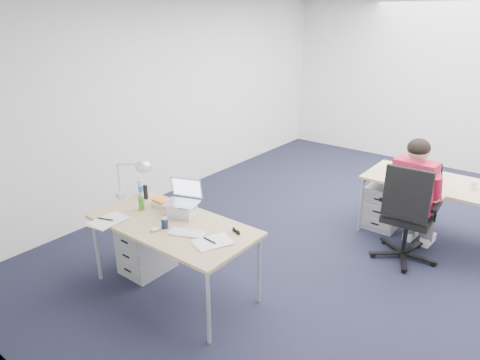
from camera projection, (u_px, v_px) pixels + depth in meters
name	position (u px, v px, depth m)	size (l,w,h in m)	color
floor	(365.00, 243.00, 5.08)	(7.00, 7.00, 0.00)	black
room	(382.00, 99.00, 4.46)	(6.02, 7.02, 2.80)	silver
desk_near	(173.00, 228.00, 3.99)	(1.60, 0.80, 0.73)	tan
desk_far	(437.00, 185.00, 4.98)	(1.60, 0.80, 0.73)	tan
office_chair	(405.00, 233.00, 4.66)	(0.75, 0.75, 1.13)	black
seated_person	(416.00, 197.00, 4.66)	(0.44, 0.77, 1.36)	#BC1A3E
drawer_pedestal_near	(147.00, 247.00, 4.47)	(0.40, 0.50, 0.55)	#A7A9AD
drawer_pedestal_far	(384.00, 205.00, 5.43)	(0.40, 0.50, 0.55)	#A7A9AD
silver_laptop	(181.00, 199.00, 4.07)	(0.32, 0.25, 0.34)	silver
wireless_keyboard	(186.00, 233.00, 3.78)	(0.31, 0.13, 0.02)	white
computer_mouse	(155.00, 229.00, 3.83)	(0.06, 0.09, 0.03)	white
headphones	(180.00, 208.00, 4.23)	(0.23, 0.18, 0.04)	black
can_koozie	(165.00, 223.00, 3.87)	(0.06, 0.06, 0.10)	#14233F
water_bottle	(141.00, 186.00, 4.56)	(0.06, 0.06, 0.20)	silver
bear_figurine	(141.00, 203.00, 4.22)	(0.08, 0.06, 0.15)	#2C7E21
book_stack	(161.00, 203.00, 4.31)	(0.17, 0.13, 0.08)	silver
cordless_phone	(146.00, 192.00, 4.47)	(0.04, 0.03, 0.15)	black
papers_left	(107.00, 221.00, 4.01)	(0.23, 0.33, 0.01)	#DFC581
papers_right	(211.00, 242.00, 3.63)	(0.22, 0.31, 0.01)	#DFC581
sunglasses	(236.00, 231.00, 3.79)	(0.12, 0.05, 0.03)	black
desk_lamp	(128.00, 178.00, 4.33)	(0.47, 0.17, 0.53)	silver
dark_laptop	(422.00, 171.00, 4.92)	(0.35, 0.34, 0.26)	black
far_cup	(473.00, 185.00, 4.73)	(0.07, 0.07, 0.10)	white
far_papers	(414.00, 169.00, 5.35)	(0.19, 0.27, 0.01)	white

